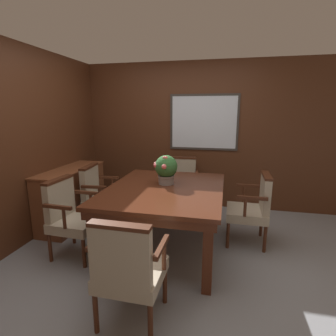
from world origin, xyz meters
The scene contains 11 objects.
ground_plane centered at (0.00, 0.00, 0.00)m, with size 14.00×14.00×0.00m, color gray.
wall_back centered at (0.00, 1.88, 1.23)m, with size 7.20×0.08×2.45m.
wall_left centered at (-1.70, 0.00, 1.23)m, with size 0.06×7.20×2.45m.
dining_table centered at (0.07, 0.27, 0.68)m, with size 1.33×1.64×0.77m.
chair_left_near centered at (-0.95, -0.11, 0.49)m, with size 0.52×0.56×0.91m.
chair_head_near centered at (0.07, -0.95, 0.49)m, with size 0.55×0.50×0.91m.
chair_right_far centered at (1.11, 0.62, 0.49)m, with size 0.50×0.55×0.91m.
chair_head_far centered at (0.06, 1.46, 0.49)m, with size 0.56×0.52×0.91m.
chair_left_far centered at (-0.97, 0.63, 0.49)m, with size 0.53×0.57×0.91m.
potted_plant centered at (0.05, 0.41, 0.96)m, with size 0.29×0.30×0.36m.
sideboard_cabinet centered at (-1.45, 0.69, 0.41)m, with size 0.45×1.27×0.83m.
Camera 1 is at (0.75, -2.61, 1.66)m, focal length 28.00 mm.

